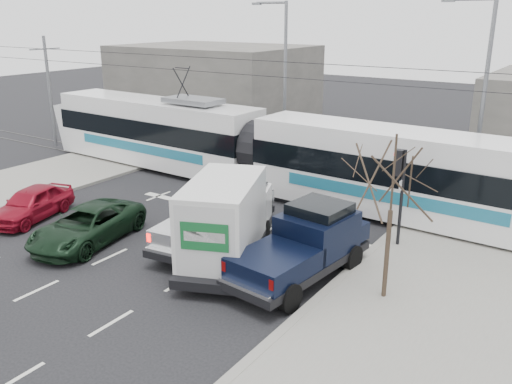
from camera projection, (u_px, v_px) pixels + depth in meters
The scene contains 15 objects.
ground at pixel (144, 269), 18.51m from camera, with size 120.00×120.00×0.00m, color black.
sidewalk_right at pixel (400, 354), 13.75m from camera, with size 6.00×60.00×0.15m, color gray.
rails at pixel (291, 192), 26.41m from camera, with size 60.00×1.60×0.03m, color #33302D.
building_left at pixel (214, 85), 42.33m from camera, with size 14.00×10.00×6.00m, color slate.
bare_tree at pixel (393, 181), 15.30m from camera, with size 2.40×2.40×5.00m.
traffic_signal at pixel (400, 177), 19.38m from camera, with size 0.44×0.44×3.60m.
street_lamp_near at pixel (480, 89), 24.13m from camera, with size 2.38×0.25×9.00m.
street_lamp_far at pixel (282, 71), 31.76m from camera, with size 2.38×0.25×9.00m.
catenary at pixel (293, 113), 25.20m from camera, with size 60.00×0.20×7.00m.
tram at pixel (260, 149), 26.46m from camera, with size 27.61×3.65×5.62m.
silver_pickup at pixel (221, 212), 20.59m from camera, with size 2.81×6.35×2.23m.
box_truck at pixel (227, 220), 18.64m from camera, with size 4.30×6.54×3.10m.
navy_pickup at pixel (306, 244), 17.63m from camera, with size 2.68×5.80×2.36m.
green_car at pixel (87, 225), 20.45m from camera, with size 2.29×4.97×1.38m, color black.
red_car at pixel (31, 203), 22.79m from camera, with size 1.65×4.09×1.39m, color maroon.
Camera 1 is at (12.48, -11.82, 8.29)m, focal length 38.00 mm.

